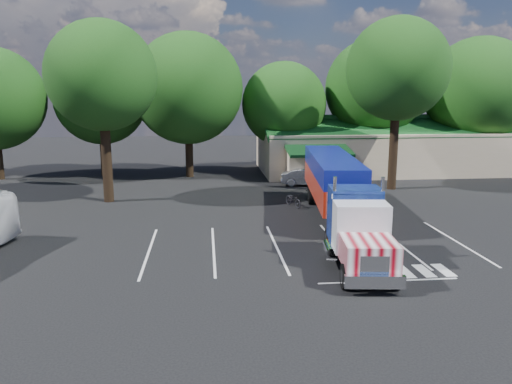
{
  "coord_description": "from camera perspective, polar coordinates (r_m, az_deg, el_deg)",
  "views": [
    {
      "loc": [
        -3.51,
        -30.03,
        7.77
      ],
      "look_at": [
        -0.61,
        -1.55,
        2.0
      ],
      "focal_mm": 35.0,
      "sensor_mm": 36.0,
      "label": 1
    }
  ],
  "objects": [
    {
      "name": "tree_row_d",
      "position": [
        48.13,
        3.21,
        9.97
      ],
      "size": [
        8.0,
        8.0,
        10.6
      ],
      "color": "black",
      "rests_on": "ground"
    },
    {
      "name": "tree_near_left",
      "position": [
        36.71,
        -17.22,
        12.53
      ],
      "size": [
        7.6,
        7.6,
        12.65
      ],
      "color": "black",
      "rests_on": "ground"
    },
    {
      "name": "tree_row_e",
      "position": [
        50.79,
        13.42,
        11.45
      ],
      "size": [
        9.6,
        9.6,
        12.9
      ],
      "color": "black",
      "rests_on": "ground"
    },
    {
      "name": "silver_sedan",
      "position": [
        42.0,
        5.96,
        1.69
      ],
      "size": [
        4.67,
        2.6,
        1.46
      ],
      "primitive_type": "imported",
      "rotation": [
        0.0,
        0.0,
        1.32
      ],
      "color": "#96989D",
      "rests_on": "ground"
    },
    {
      "name": "tree_row_c",
      "position": [
        46.25,
        -7.83,
        11.63
      ],
      "size": [
        10.0,
        10.0,
        13.05
      ],
      "color": "black",
      "rests_on": "ground"
    },
    {
      "name": "tree_near_right",
      "position": [
        41.38,
        15.89,
        13.32
      ],
      "size": [
        8.0,
        8.0,
        13.5
      ],
      "color": "black",
      "rests_on": "ground"
    },
    {
      "name": "ground",
      "position": [
        31.21,
        0.82,
        -3.02
      ],
      "size": [
        120.0,
        120.0,
        0.0
      ],
      "primitive_type": "plane",
      "color": "black",
      "rests_on": "ground"
    },
    {
      "name": "bicycle",
      "position": [
        34.34,
        4.29,
        -0.84
      ],
      "size": [
        1.31,
        2.06,
        1.02
      ],
      "primitive_type": "imported",
      "rotation": [
        0.0,
        0.0,
        0.36
      ],
      "color": "black",
      "rests_on": "ground"
    },
    {
      "name": "tree_row_f",
      "position": [
        53.81,
        24.12,
        10.45
      ],
      "size": [
        10.4,
        10.4,
        13.0
      ],
      "color": "black",
      "rests_on": "ground"
    },
    {
      "name": "semi_truck",
      "position": [
        29.4,
        9.29,
        0.48
      ],
      "size": [
        4.68,
        19.35,
        4.02
      ],
      "rotation": [
        0.0,
        0.0,
        -0.12
      ],
      "color": "black",
      "rests_on": "ground"
    },
    {
      "name": "event_hall",
      "position": [
        51.15,
        13.98,
        4.82
      ],
      "size": [
        24.2,
        14.12,
        5.55
      ],
      "color": "beige",
      "rests_on": "ground"
    },
    {
      "name": "tree_row_b",
      "position": [
        48.76,
        -17.32,
        10.15
      ],
      "size": [
        8.4,
        8.4,
        11.35
      ],
      "color": "black",
      "rests_on": "ground"
    },
    {
      "name": "woman",
      "position": [
        31.85,
        8.89,
        -1.44
      ],
      "size": [
        0.54,
        0.65,
        1.54
      ],
      "primitive_type": "imported",
      "rotation": [
        0.0,
        0.0,
        1.92
      ],
      "color": "black",
      "rests_on": "ground"
    }
  ]
}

